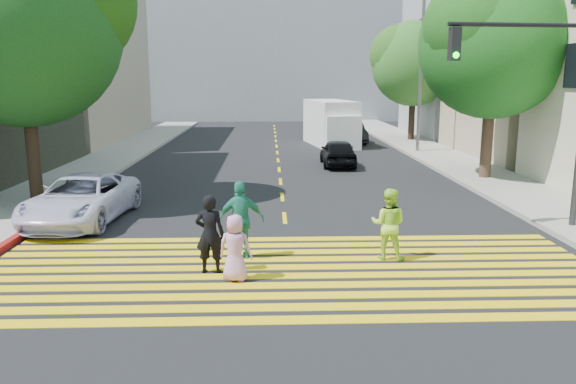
{
  "coord_description": "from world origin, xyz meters",
  "views": [
    {
      "loc": [
        -0.44,
        -10.19,
        4.08
      ],
      "look_at": [
        0.0,
        3.0,
        1.4
      ],
      "focal_mm": 35.0,
      "sensor_mm": 36.0,
      "label": 1
    }
  ],
  "objects_px": {
    "tree_right_far": "(415,59)",
    "white_sedan": "(82,199)",
    "pedestrian_man": "(210,234)",
    "tree_left": "(24,18)",
    "pedestrian_child": "(235,248)",
    "pedestrian_extra": "(241,220)",
    "tree_right_near": "(495,36)",
    "pedestrian_woman": "(388,224)",
    "dark_car_parked": "(352,132)",
    "dark_car_near": "(338,152)",
    "silver_car": "(320,126)",
    "traffic_signal": "(548,92)",
    "white_van": "(332,124)"
  },
  "relations": [
    {
      "from": "tree_left",
      "to": "silver_car",
      "type": "xyz_separation_m",
      "value": [
        11.22,
        22.2,
        -5.17
      ]
    },
    {
      "from": "tree_left",
      "to": "dark_car_near",
      "type": "height_order",
      "value": "tree_left"
    },
    {
      "from": "tree_left",
      "to": "tree_right_near",
      "type": "xyz_separation_m",
      "value": [
        16.34,
        3.99,
        -0.22
      ]
    },
    {
      "from": "tree_right_far",
      "to": "white_van",
      "type": "distance_m",
      "value": 7.08
    },
    {
      "from": "tree_right_near",
      "to": "white_sedan",
      "type": "height_order",
      "value": "tree_right_near"
    },
    {
      "from": "dark_car_parked",
      "to": "pedestrian_man",
      "type": "bearing_deg",
      "value": -108.17
    },
    {
      "from": "tree_right_far",
      "to": "pedestrian_child",
      "type": "relative_size",
      "value": 5.62
    },
    {
      "from": "tree_left",
      "to": "pedestrian_extra",
      "type": "xyz_separation_m",
      "value": [
        6.87,
        -5.83,
        -5.0
      ]
    },
    {
      "from": "white_van",
      "to": "dark_car_near",
      "type": "bearing_deg",
      "value": -103.53
    },
    {
      "from": "silver_car",
      "to": "pedestrian_extra",
      "type": "bearing_deg",
      "value": 82.14
    },
    {
      "from": "pedestrian_woman",
      "to": "dark_car_near",
      "type": "relative_size",
      "value": 0.44
    },
    {
      "from": "white_sedan",
      "to": "traffic_signal",
      "type": "height_order",
      "value": "traffic_signal"
    },
    {
      "from": "tree_right_far",
      "to": "pedestrian_woman",
      "type": "distance_m",
      "value": 25.49
    },
    {
      "from": "pedestrian_child",
      "to": "silver_car",
      "type": "distance_m",
      "value": 29.82
    },
    {
      "from": "tree_right_far",
      "to": "traffic_signal",
      "type": "distance_m",
      "value": 22.16
    },
    {
      "from": "pedestrian_extra",
      "to": "dark_car_parked",
      "type": "distance_m",
      "value": 24.24
    },
    {
      "from": "silver_car",
      "to": "white_sedan",
      "type": "bearing_deg",
      "value": 70.54
    },
    {
      "from": "pedestrian_extra",
      "to": "tree_left",
      "type": "bearing_deg",
      "value": -47.2
    },
    {
      "from": "pedestrian_man",
      "to": "dark_car_near",
      "type": "xyz_separation_m",
      "value": [
        4.52,
        14.74,
        -0.21
      ]
    },
    {
      "from": "pedestrian_extra",
      "to": "white_van",
      "type": "bearing_deg",
      "value": -108.43
    },
    {
      "from": "pedestrian_woman",
      "to": "white_sedan",
      "type": "bearing_deg",
      "value": -5.31
    },
    {
      "from": "pedestrian_woman",
      "to": "pedestrian_child",
      "type": "xyz_separation_m",
      "value": [
        -3.41,
        -1.32,
        -0.13
      ]
    },
    {
      "from": "white_sedan",
      "to": "dark_car_parked",
      "type": "xyz_separation_m",
      "value": [
        10.72,
        19.94,
        -0.01
      ]
    },
    {
      "from": "tree_right_far",
      "to": "white_sedan",
      "type": "height_order",
      "value": "tree_right_far"
    },
    {
      "from": "pedestrian_man",
      "to": "silver_car",
      "type": "height_order",
      "value": "pedestrian_man"
    },
    {
      "from": "dark_car_parked",
      "to": "pedestrian_extra",
      "type": "bearing_deg",
      "value": -107.35
    },
    {
      "from": "white_sedan",
      "to": "silver_car",
      "type": "xyz_separation_m",
      "value": [
        9.11,
        24.48,
        0.06
      ]
    },
    {
      "from": "pedestrian_man",
      "to": "pedestrian_extra",
      "type": "bearing_deg",
      "value": -118.01
    },
    {
      "from": "pedestrian_extra",
      "to": "silver_car",
      "type": "distance_m",
      "value": 28.37
    },
    {
      "from": "tree_left",
      "to": "silver_car",
      "type": "relative_size",
      "value": 1.73
    },
    {
      "from": "pedestrian_child",
      "to": "pedestrian_extra",
      "type": "bearing_deg",
      "value": -80.69
    },
    {
      "from": "dark_car_near",
      "to": "tree_right_far",
      "type": "bearing_deg",
      "value": -119.8
    },
    {
      "from": "pedestrian_man",
      "to": "traffic_signal",
      "type": "relative_size",
      "value": 0.29
    },
    {
      "from": "silver_car",
      "to": "tree_left",
      "type": "bearing_deg",
      "value": 64.14
    },
    {
      "from": "pedestrian_child",
      "to": "white_van",
      "type": "xyz_separation_m",
      "value": [
        4.56,
        23.55,
        0.6
      ]
    },
    {
      "from": "pedestrian_woman",
      "to": "white_sedan",
      "type": "relative_size",
      "value": 0.34
    },
    {
      "from": "silver_car",
      "to": "pedestrian_man",
      "type": "bearing_deg",
      "value": 81.24
    },
    {
      "from": "tree_right_near",
      "to": "silver_car",
      "type": "relative_size",
      "value": 1.66
    },
    {
      "from": "tree_left",
      "to": "tree_right_far",
      "type": "relative_size",
      "value": 1.12
    },
    {
      "from": "tree_left",
      "to": "pedestrian_child",
      "type": "relative_size",
      "value": 6.29
    },
    {
      "from": "tree_left",
      "to": "pedestrian_man",
      "type": "bearing_deg",
      "value": -47.23
    },
    {
      "from": "pedestrian_woman",
      "to": "white_van",
      "type": "relative_size",
      "value": 0.27
    },
    {
      "from": "tree_right_near",
      "to": "pedestrian_child",
      "type": "height_order",
      "value": "tree_right_near"
    },
    {
      "from": "pedestrian_extra",
      "to": "dark_car_near",
      "type": "height_order",
      "value": "pedestrian_extra"
    },
    {
      "from": "white_van",
      "to": "white_sedan",
      "type": "bearing_deg",
      "value": -125.94
    },
    {
      "from": "dark_car_near",
      "to": "traffic_signal",
      "type": "relative_size",
      "value": 0.65
    },
    {
      "from": "tree_left",
      "to": "tree_right_near",
      "type": "distance_m",
      "value": 16.82
    },
    {
      "from": "pedestrian_man",
      "to": "tree_left",
      "type": "bearing_deg",
      "value": -42.16
    },
    {
      "from": "pedestrian_woman",
      "to": "white_van",
      "type": "height_order",
      "value": "white_van"
    },
    {
      "from": "pedestrian_child",
      "to": "white_van",
      "type": "distance_m",
      "value": 24.0
    }
  ]
}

